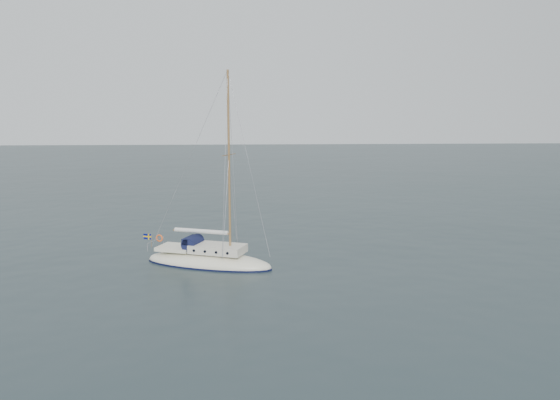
{
  "coord_description": "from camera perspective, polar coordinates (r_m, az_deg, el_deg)",
  "views": [
    {
      "loc": [
        -1.37,
        -31.37,
        9.36
      ],
      "look_at": [
        0.9,
        0.0,
        4.5
      ],
      "focal_mm": 35.0,
      "sensor_mm": 36.0,
      "label": 1
    }
  ],
  "objects": [
    {
      "name": "dinghy",
      "position": [
        34.19,
        -4.86,
        -6.8
      ],
      "size": [
        3.03,
        1.37,
        0.44
      ],
      "rotation": [
        0.0,
        0.0,
        -0.08
      ],
      "color": "#515156",
      "rests_on": "ground"
    },
    {
      "name": "sailboat",
      "position": [
        34.91,
        -7.49,
        -5.22
      ],
      "size": [
        8.88,
        2.66,
        12.64
      ],
      "rotation": [
        0.0,
        0.0,
        -0.38
      ],
      "color": "beige",
      "rests_on": "ground"
    },
    {
      "name": "ground",
      "position": [
        32.77,
        -1.58,
        -7.82
      ],
      "size": [
        300.0,
        300.0,
        0.0
      ],
      "primitive_type": "plane",
      "color": "black",
      "rests_on": "ground"
    }
  ]
}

